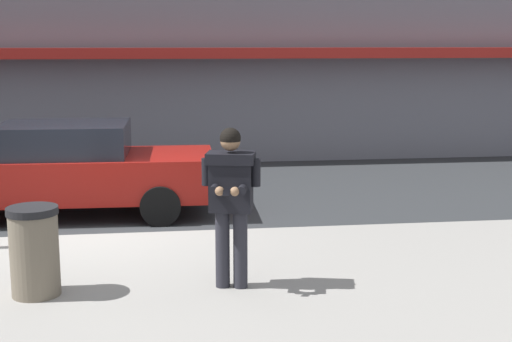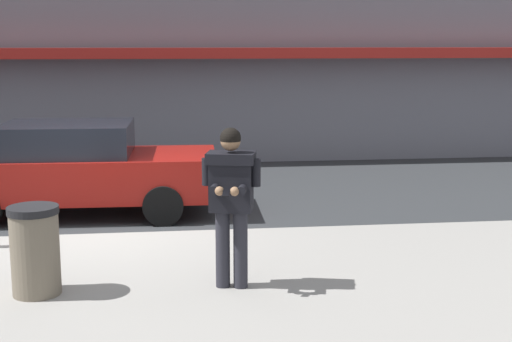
% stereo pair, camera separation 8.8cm
% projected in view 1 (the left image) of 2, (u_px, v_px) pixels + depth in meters
% --- Properties ---
extents(ground_plane, '(80.00, 80.00, 0.00)m').
position_uv_depth(ground_plane, '(90.00, 240.00, 10.41)').
color(ground_plane, '#2B2D30').
extents(sidewalk, '(32.00, 5.30, 0.14)m').
position_uv_depth(sidewalk, '(159.00, 301.00, 7.75)').
color(sidewalk, gray).
rests_on(sidewalk, ground).
extents(curb_paint_line, '(28.00, 0.12, 0.01)m').
position_uv_depth(curb_paint_line, '(159.00, 236.00, 10.59)').
color(curb_paint_line, silver).
rests_on(curb_paint_line, ground).
extents(parked_sedan_mid, '(4.55, 2.03, 1.54)m').
position_uv_depth(parked_sedan_mid, '(74.00, 168.00, 11.78)').
color(parked_sedan_mid, maroon).
rests_on(parked_sedan_mid, ground).
extents(man_texting_on_phone, '(0.64, 0.63, 1.81)m').
position_uv_depth(man_texting_on_phone, '(231.00, 190.00, 7.80)').
color(man_texting_on_phone, '#23232B').
rests_on(man_texting_on_phone, sidewalk).
extents(trash_bin, '(0.55, 0.55, 0.98)m').
position_uv_depth(trash_bin, '(34.00, 251.00, 7.67)').
color(trash_bin, '#665B4C').
rests_on(trash_bin, sidewalk).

